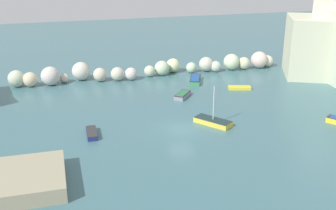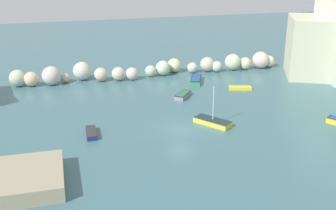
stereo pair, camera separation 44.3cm
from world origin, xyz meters
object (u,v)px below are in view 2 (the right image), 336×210
Objects in this scene: moored_boat_3 at (91,133)px; moored_boat_5 at (196,80)px; moored_boat_0 at (213,122)px; stone_dock at (24,179)px; moored_boat_4 at (240,88)px; moored_boat_2 at (183,95)px.

moored_boat_3 is 0.68× the size of moored_boat_5.
moored_boat_5 is at bearing 131.12° from moored_boat_0.
moored_boat_0 reaches higher than moored_boat_3.
moored_boat_4 is (27.64, 18.53, -0.47)m from stone_dock.
moored_boat_2 is at bearing 146.16° from moored_boat_0.
moored_boat_2 is (18.96, 17.43, -0.35)m from stone_dock.
moored_boat_5 reaches higher than moored_boat_3.
moored_boat_3 is at bearing -25.41° from moored_boat_5.
stone_dock reaches higher than moored_boat_3.
moored_boat_4 is at bearing 136.20° from moored_boat_2.
moored_boat_4 is at bearing 105.98° from moored_boat_0.
stone_dock is 2.07× the size of moored_boat_2.
moored_boat_2 reaches higher than moored_boat_4.
moored_boat_0 is 1.41× the size of moored_boat_3.
moored_boat_2 is at bearing 42.59° from stone_dock.
moored_boat_4 is (8.30, 10.67, -0.13)m from moored_boat_0.
moored_boat_0 is 15.99m from moored_boat_5.
moored_boat_4 is at bearing 33.84° from stone_dock.
moored_boat_5 is (22.87, 23.46, -0.31)m from stone_dock.
moored_boat_0 is at bearing 69.54° from moored_boat_4.
stone_dock is at bearing -104.00° from moored_boat_0.
moored_boat_0 is 1.36× the size of moored_boat_2.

